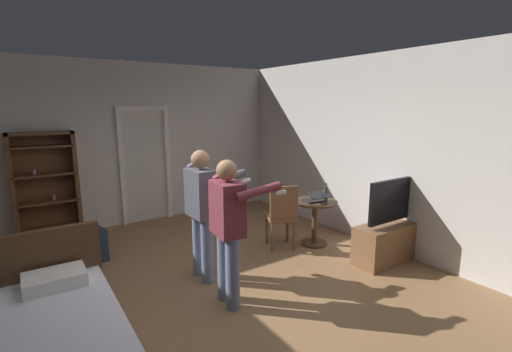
{
  "coord_description": "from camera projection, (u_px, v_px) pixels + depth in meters",
  "views": [
    {
      "loc": [
        -1.7,
        -3.25,
        2.14
      ],
      "look_at": [
        0.76,
        0.39,
        1.27
      ],
      "focal_mm": 24.99,
      "sensor_mm": 36.0,
      "label": 1
    }
  ],
  "objects": [
    {
      "name": "wooden_chair",
      "position": [
        282.0,
        214.0,
        5.33
      ],
      "size": [
        0.54,
        0.54,
        0.99
      ],
      "color": "brown",
      "rests_on": "ground_plane"
    },
    {
      "name": "ground_plane",
      "position": [
        219.0,
        300.0,
        3.99
      ],
      "size": [
        7.23,
        7.23,
        0.0
      ],
      "primitive_type": "plane",
      "color": "olive"
    },
    {
      "name": "bottle_on_table",
      "position": [
        326.0,
        193.0,
        5.46
      ],
      "size": [
        0.06,
        0.06,
        0.28
      ],
      "color": "#2E4A25",
      "rests_on": "side_table"
    },
    {
      "name": "person_striped_shirt",
      "position": [
        203.0,
        206.0,
        4.33
      ],
      "size": [
        0.68,
        0.56,
        1.63
      ],
      "color": "slate",
      "rests_on": "ground_plane"
    },
    {
      "name": "doorway_frame",
      "position": [
        145.0,
        156.0,
        6.54
      ],
      "size": [
        0.93,
        0.08,
        2.13
      ],
      "color": "white",
      "rests_on": "ground_plane"
    },
    {
      "name": "tv_flatscreen",
      "position": [
        390.0,
        237.0,
        4.98
      ],
      "size": [
        1.17,
        0.4,
        1.17
      ],
      "color": "brown",
      "rests_on": "ground_plane"
    },
    {
      "name": "person_blue_shirt",
      "position": [
        229.0,
        224.0,
        3.75
      ],
      "size": [
        0.68,
        0.59,
        1.6
      ],
      "color": "slate",
      "rests_on": "ground_plane"
    },
    {
      "name": "wall_back",
      "position": [
        130.0,
        144.0,
        6.43
      ],
      "size": [
        5.84,
        0.12,
        2.9
      ],
      "primitive_type": "cube",
      "color": "beige",
      "rests_on": "ground_plane"
    },
    {
      "name": "bookshelf",
      "position": [
        46.0,
        183.0,
        5.58
      ],
      "size": [
        0.92,
        0.32,
        1.75
      ],
      "color": "brown",
      "rests_on": "ground_plane"
    },
    {
      "name": "side_table",
      "position": [
        315.0,
        215.0,
        5.52
      ],
      "size": [
        0.68,
        0.68,
        0.7
      ],
      "color": "#4C331E",
      "rests_on": "ground_plane"
    },
    {
      "name": "suitcase_dark",
      "position": [
        81.0,
        248.0,
        4.87
      ],
      "size": [
        0.67,
        0.5,
        0.46
      ],
      "primitive_type": "cube",
      "rotation": [
        0.0,
        0.0,
        0.21
      ],
      "color": "#1E2D38",
      "rests_on": "ground_plane"
    },
    {
      "name": "laptop",
      "position": [
        315.0,
        199.0,
        5.41
      ],
      "size": [
        0.36,
        0.37,
        0.16
      ],
      "color": "black",
      "rests_on": "side_table"
    },
    {
      "name": "wall_right",
      "position": [
        388.0,
        153.0,
        5.28
      ],
      "size": [
        0.12,
        6.81,
        2.9
      ],
      "primitive_type": "cube",
      "color": "beige",
      "rests_on": "ground_plane"
    }
  ]
}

